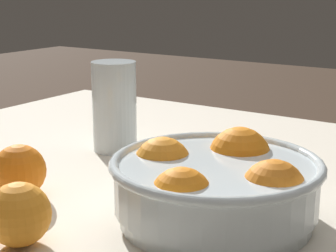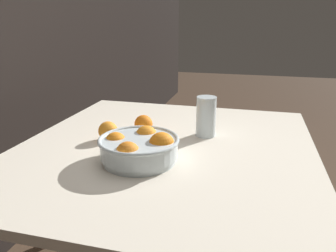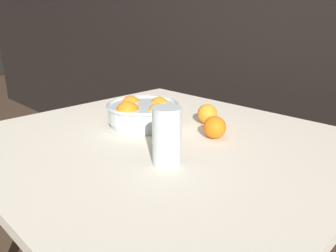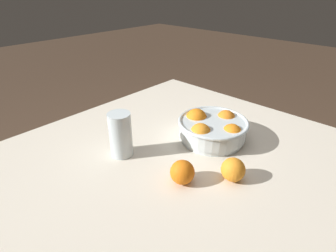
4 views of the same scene
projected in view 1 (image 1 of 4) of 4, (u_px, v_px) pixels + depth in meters
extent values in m
cube|color=beige|center=(139.00, 195.00, 0.82)|extent=(1.14, 1.05, 0.03)
cylinder|color=#936B47|center=(92.00, 227.00, 1.55)|extent=(0.05, 0.05, 0.68)
cylinder|color=silver|center=(215.00, 214.00, 0.69)|extent=(0.24, 0.24, 0.02)
cylinder|color=silver|center=(216.00, 185.00, 0.68)|extent=(0.25, 0.25, 0.06)
torus|color=silver|center=(216.00, 163.00, 0.67)|extent=(0.26, 0.26, 0.01)
sphere|color=orange|center=(162.00, 166.00, 0.72)|extent=(0.08, 0.08, 0.08)
sphere|color=orange|center=(181.00, 199.00, 0.61)|extent=(0.07, 0.07, 0.07)
sphere|color=orange|center=(273.00, 192.00, 0.63)|extent=(0.08, 0.08, 0.08)
sphere|color=orange|center=(239.00, 158.00, 0.74)|extent=(0.08, 0.08, 0.08)
cylinder|color=#F4A314|center=(115.00, 121.00, 0.97)|extent=(0.07, 0.07, 0.10)
cylinder|color=silver|center=(114.00, 106.00, 0.97)|extent=(0.08, 0.08, 0.16)
sphere|color=orange|center=(19.00, 171.00, 0.76)|extent=(0.07, 0.07, 0.07)
sphere|color=orange|center=(19.00, 214.00, 0.62)|extent=(0.07, 0.07, 0.07)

